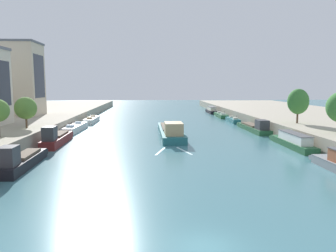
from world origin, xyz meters
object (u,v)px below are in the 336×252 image
object	(u,v)px
moored_boat_left_midway	(21,160)
moored_boat_left_downstream	(56,138)
moored_boat_right_midway	(254,127)
barge_midriver	(171,131)
moored_boat_right_end	(221,115)
moored_boat_right_lone	(293,141)
tree_right_midway	(298,102)
moored_boat_right_far	(233,120)
moored_boat_right_near	(211,110)
tree_left_far	(26,108)
moored_boat_left_far	(75,128)
moored_boat_left_lone	(92,120)

from	to	relation	value
moored_boat_left_midway	moored_boat_left_downstream	world-z (taller)	moored_boat_left_downstream
moored_boat_right_midway	barge_midriver	bearing A→B (deg)	-163.06
barge_midriver	moored_boat_right_end	distance (m)	41.70
moored_boat_right_lone	moored_boat_left_midway	bearing A→B (deg)	-163.76
moored_boat_left_downstream	tree_right_midway	distance (m)	45.83
moored_boat_right_far	moored_boat_right_near	bearing A→B (deg)	90.62
moored_boat_left_midway	moored_boat_left_downstream	size ratio (longest dim) A/B	0.94
moored_boat_left_downstream	tree_left_far	xyz separation A→B (m)	(-5.83, 2.67, 4.95)
moored_boat_right_far	moored_boat_left_downstream	bearing A→B (deg)	-141.03
moored_boat_left_far	moored_boat_right_lone	size ratio (longest dim) A/B	0.97
moored_boat_right_end	tree_left_far	world-z (taller)	tree_left_far
tree_left_far	barge_midriver	bearing A→B (deg)	11.68
moored_boat_left_downstream	moored_boat_right_near	bearing A→B (deg)	57.63
moored_boat_left_far	tree_right_midway	bearing A→B (deg)	-11.71
moored_boat_right_midway	tree_left_far	size ratio (longest dim) A/B	3.05
moored_boat_left_lone	tree_left_far	bearing A→B (deg)	-101.38
moored_boat_left_midway	moored_boat_left_far	size ratio (longest dim) A/B	0.92
moored_boat_left_far	moored_boat_left_lone	world-z (taller)	moored_boat_left_lone
moored_boat_left_downstream	tree_left_far	world-z (taller)	tree_left_far
tree_right_midway	moored_boat_left_far	bearing A→B (deg)	168.29
moored_boat_right_lone	moored_boat_right_near	world-z (taller)	moored_boat_right_near
barge_midriver	moored_boat_left_midway	distance (m)	30.88
moored_boat_left_midway	moored_boat_left_lone	world-z (taller)	moored_boat_left_midway
barge_midriver	moored_boat_right_midway	distance (m)	19.56
moored_boat_left_lone	moored_boat_left_midway	bearing A→B (deg)	-89.83
moored_boat_right_far	tree_right_midway	bearing A→B (deg)	-74.77
moored_boat_left_downstream	moored_boat_right_midway	xyz separation A→B (m)	(38.65, 13.69, -0.19)
moored_boat_right_end	moored_boat_left_downstream	bearing A→B (deg)	-130.10
barge_midriver	moored_boat_right_end	size ratio (longest dim) A/B	1.78
moored_boat_right_near	tree_left_far	world-z (taller)	tree_left_far
moored_boat_right_lone	moored_boat_right_far	bearing A→B (deg)	90.95
moored_boat_left_far	moored_boat_right_near	xyz separation A→B (m)	(38.61, 43.71, 0.31)
moored_boat_left_far	moored_boat_right_far	world-z (taller)	moored_boat_left_far
moored_boat_left_downstream	moored_boat_right_near	distance (m)	71.08
moored_boat_right_end	tree_left_far	size ratio (longest dim) A/B	2.44
moored_boat_left_lone	moored_boat_right_lone	size ratio (longest dim) A/B	0.92
moored_boat_left_far	barge_midriver	bearing A→B (deg)	-22.14
moored_boat_left_midway	moored_boat_right_midway	size ratio (longest dim) A/B	0.77
moored_boat_right_midway	moored_boat_right_far	world-z (taller)	moored_boat_right_midway
tree_left_far	moored_boat_left_far	bearing A→B (deg)	68.88
moored_boat_left_downstream	moored_boat_right_end	size ratio (longest dim) A/B	1.03
moored_boat_right_lone	tree_left_far	xyz separation A→B (m)	(-44.79, 7.27, 5.00)
tree_right_midway	tree_left_far	bearing A→B (deg)	-175.24
moored_boat_right_far	moored_boat_right_near	distance (m)	29.00
moored_boat_left_downstream	moored_boat_right_end	world-z (taller)	moored_boat_left_downstream
moored_boat_left_midway	tree_left_far	world-z (taller)	tree_left_far
moored_boat_right_lone	moored_boat_right_end	world-z (taller)	moored_boat_right_lone
moored_boat_right_end	moored_boat_left_lone	bearing A→B (deg)	-161.25
moored_boat_left_far	tree_left_far	world-z (taller)	tree_left_far
moored_boat_left_midway	tree_left_far	xyz separation A→B (m)	(-6.15, 18.53, 5.02)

